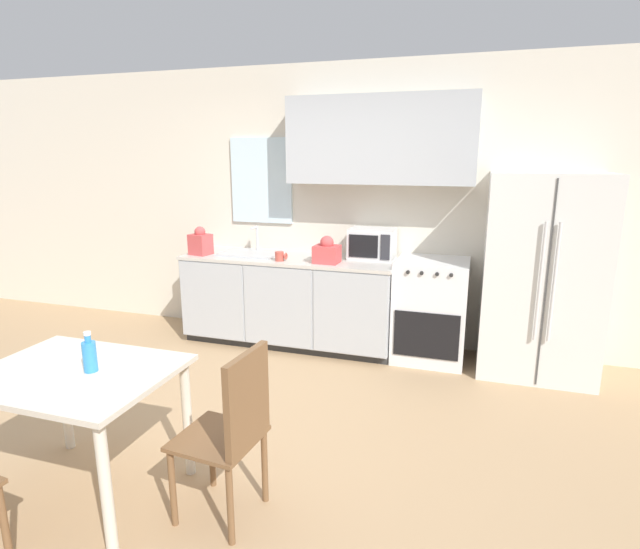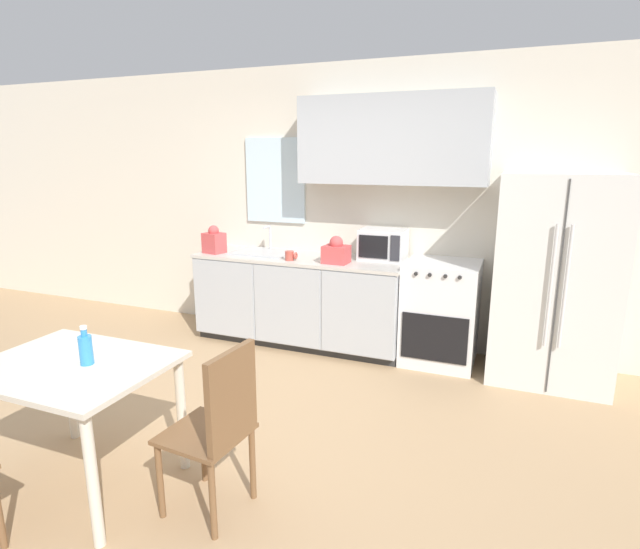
{
  "view_description": "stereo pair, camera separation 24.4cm",
  "coord_description": "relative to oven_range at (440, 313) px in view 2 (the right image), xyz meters",
  "views": [
    {
      "loc": [
        1.42,
        -2.63,
        1.85
      ],
      "look_at": [
        0.42,
        0.54,
        1.05
      ],
      "focal_mm": 28.0,
      "sensor_mm": 36.0,
      "label": 1
    },
    {
      "loc": [
        1.65,
        -2.54,
        1.85
      ],
      "look_at": [
        0.42,
        0.54,
        1.05
      ],
      "focal_mm": 28.0,
      "sensor_mm": 36.0,
      "label": 2
    }
  ],
  "objects": [
    {
      "name": "dining_chair_side",
      "position": [
        -0.74,
        -2.46,
        0.07
      ],
      "size": [
        0.43,
        0.43,
        0.93
      ],
      "rotation": [
        0.0,
        0.0,
        1.48
      ],
      "color": "brown",
      "rests_on": "ground_plane"
    },
    {
      "name": "microwave",
      "position": [
        -0.58,
        0.12,
        0.57
      ],
      "size": [
        0.42,
        0.31,
        0.29
      ],
      "color": "silver",
      "rests_on": "kitchen_counter"
    },
    {
      "name": "kitchen_sink",
      "position": [
        -1.78,
        -0.02,
        0.44
      ],
      "size": [
        0.58,
        0.42,
        0.26
      ],
      "color": "#B7BABC",
      "rests_on": "kitchen_counter"
    },
    {
      "name": "wall_back",
      "position": [
        -0.98,
        0.3,
        1.0
      ],
      "size": [
        12.0,
        0.38,
        2.7
      ],
      "color": "beige",
      "rests_on": "ground_plane"
    },
    {
      "name": "grocery_bag_1",
      "position": [
        -2.25,
        -0.18,
        0.54
      ],
      "size": [
        0.22,
        0.2,
        0.28
      ],
      "rotation": [
        0.0,
        0.0,
        -0.22
      ],
      "color": "#D14C4C",
      "rests_on": "kitchen_counter"
    },
    {
      "name": "kitchen_counter",
      "position": [
        -1.36,
        -0.03,
        -0.02
      ],
      "size": [
        2.1,
        0.68,
        0.88
      ],
      "color": "#333333",
      "rests_on": "ground_plane"
    },
    {
      "name": "coffee_mug",
      "position": [
        -1.38,
        -0.24,
        0.47
      ],
      "size": [
        0.11,
        0.08,
        0.09
      ],
      "color": "#BF4C3F",
      "rests_on": "kitchen_counter"
    },
    {
      "name": "refrigerator",
      "position": [
        0.9,
        -0.03,
        0.39
      ],
      "size": [
        0.93,
        0.72,
        1.71
      ],
      "color": "silver",
      "rests_on": "ground_plane"
    },
    {
      "name": "ground_plane",
      "position": [
        -1.06,
        -1.84,
        -0.46
      ],
      "size": [
        12.0,
        12.0,
        0.0
      ],
      "primitive_type": "plane",
      "color": "tan"
    },
    {
      "name": "oven_range",
      "position": [
        0.0,
        0.0,
        0.0
      ],
      "size": [
        0.64,
        0.63,
        0.93
      ],
      "color": "white",
      "rests_on": "ground_plane"
    },
    {
      "name": "grocery_bag_0",
      "position": [
        -0.94,
        -0.19,
        0.52
      ],
      "size": [
        0.23,
        0.2,
        0.25
      ],
      "rotation": [
        0.0,
        0.0,
        -0.04
      ],
      "color": "#D14C4C",
      "rests_on": "kitchen_counter"
    },
    {
      "name": "drink_bottle",
      "position": [
        -1.53,
        -2.51,
        0.37
      ],
      "size": [
        0.07,
        0.07,
        0.22
      ],
      "color": "#338CD8",
      "rests_on": "dining_table"
    },
    {
      "name": "dining_table",
      "position": [
        -1.62,
        -2.54,
        0.16
      ],
      "size": [
        1.01,
        0.79,
        0.74
      ],
      "color": "beige",
      "rests_on": "ground_plane"
    }
  ]
}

